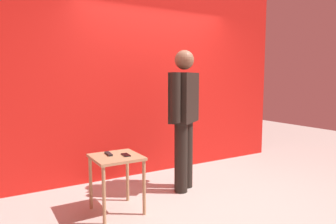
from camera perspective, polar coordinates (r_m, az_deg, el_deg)
The scene contains 6 objects.
ground_plane at distance 3.88m, azimuth 7.82°, elevation -15.68°, with size 12.00×12.00×0.00m, color #B7B2A8.
back_wall_red at distance 4.75m, azimuth -2.38°, elevation 9.07°, with size 4.65×0.12×3.36m, color red.
standing_person at distance 3.93m, azimuth 2.98°, elevation -0.16°, with size 0.64×0.51×1.80m.
side_table at distance 3.39m, azimuth -9.56°, elevation -9.73°, with size 0.50×0.50×0.62m.
cell_phone at distance 3.37m, azimuth -7.83°, elevation -7.89°, with size 0.07×0.14×0.01m, color black.
tv_remote at distance 3.43m, azimuth -10.97°, elevation -7.62°, with size 0.04×0.17×0.02m, color black.
Camera 1 is at (-2.26, -2.80, 1.45)m, focal length 32.84 mm.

